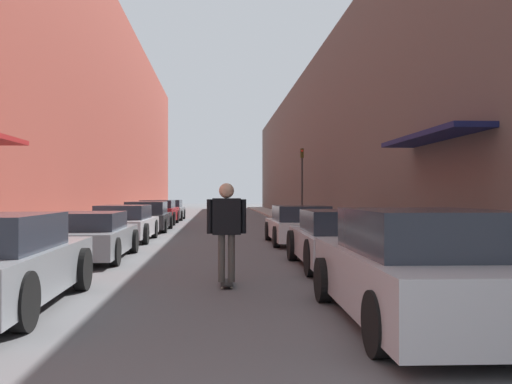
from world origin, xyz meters
name	(u,v)px	position (x,y,z in m)	size (l,w,h in m)	color
ground	(213,226)	(0.00, 26.72, 0.00)	(146.97, 146.97, 0.00)	#515154
curb_strip_left	(135,220)	(-4.72, 33.40, 0.06)	(1.80, 66.81, 0.12)	gray
curb_strip_right	(291,219)	(4.72, 33.40, 0.06)	(1.80, 66.81, 0.12)	gray
building_row_left	(86,112)	(-7.62, 33.40, 6.52)	(4.90, 66.81, 13.04)	brown
building_row_right	(337,145)	(7.62, 33.40, 4.65)	(4.90, 66.81, 9.30)	#564C47
parked_car_left_1	(89,236)	(-2.84, 12.60, 0.56)	(1.90, 4.56, 1.13)	gray
parked_car_left_2	(124,224)	(-2.86, 17.95, 0.59)	(1.87, 4.29, 1.20)	#B7B7BC
parked_car_left_3	(147,217)	(-2.76, 23.36, 0.60)	(1.90, 4.69, 1.26)	#232326
parked_car_left_4	(158,212)	(-2.88, 28.94, 0.63)	(1.96, 4.13, 1.27)	maroon
parked_car_left_5	(169,210)	(-2.76, 34.12, 0.60)	(1.86, 4.43, 1.24)	gray
parked_car_right_0	(420,269)	(2.65, 5.41, 0.66)	(1.97, 4.59, 1.37)	#B7B7BC
parked_car_right_1	(342,239)	(2.87, 10.68, 0.60)	(1.96, 4.37, 1.22)	#B7B7BC
parked_car_right_2	(300,225)	(2.83, 16.61, 0.58)	(1.94, 4.37, 1.20)	silver
skateboarder	(227,223)	(0.38, 8.37, 1.07)	(0.67, 0.78, 1.74)	black
traffic_light	(302,178)	(4.38, 26.50, 2.39)	(0.16, 0.22, 3.70)	#2D2D2D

